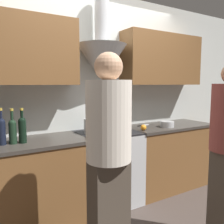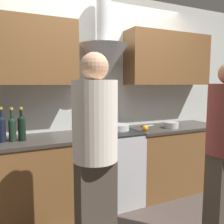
% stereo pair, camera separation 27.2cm
% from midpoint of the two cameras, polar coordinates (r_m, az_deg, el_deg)
% --- Properties ---
extents(ground_plane, '(12.00, 12.00, 0.00)m').
position_cam_midpoint_polar(ground_plane, '(2.87, 5.29, -23.77)').
color(ground_plane, '#423833').
extents(wall_back, '(8.40, 0.60, 2.60)m').
position_cam_midpoint_polar(wall_back, '(3.02, -0.40, 7.09)').
color(wall_back, silver).
rests_on(wall_back, ground_plane).
extents(counter_left, '(1.29, 0.62, 0.89)m').
position_cam_midpoint_polar(counter_left, '(2.69, -17.89, -15.68)').
color(counter_left, brown).
rests_on(counter_left, ground_plane).
extents(counter_right, '(1.27, 0.62, 0.89)m').
position_cam_midpoint_polar(counter_right, '(3.49, 16.52, -10.39)').
color(counter_right, brown).
rests_on(counter_right, ground_plane).
extents(stove_range, '(0.70, 0.60, 0.89)m').
position_cam_midpoint_polar(stove_range, '(2.96, 1.83, -13.18)').
color(stove_range, '#B7BABC').
rests_on(stove_range, ground_plane).
extents(wine_bottle_4, '(0.07, 0.07, 0.35)m').
position_cam_midpoint_polar(wine_bottle_4, '(2.50, -22.25, -3.57)').
color(wine_bottle_4, black).
rests_on(wine_bottle_4, counter_left).
extents(wine_bottle_5, '(0.07, 0.07, 0.34)m').
position_cam_midpoint_polar(wine_bottle_5, '(2.50, -20.06, -3.69)').
color(wine_bottle_5, black).
rests_on(wine_bottle_5, counter_left).
extents(wine_bottle_6, '(0.07, 0.07, 0.34)m').
position_cam_midpoint_polar(wine_bottle_6, '(2.50, -18.05, -3.45)').
color(wine_bottle_6, black).
rests_on(wine_bottle_6, counter_left).
extents(stock_pot, '(0.27, 0.27, 0.17)m').
position_cam_midpoint_polar(stock_pot, '(2.77, -1.10, -3.30)').
color(stock_pot, '#B7BABC').
rests_on(stock_pot, stove_range).
extents(mixing_bowl, '(0.26, 0.26, 0.07)m').
position_cam_midpoint_polar(mixing_bowl, '(2.94, 4.28, -3.70)').
color(mixing_bowl, '#B7BABC').
rests_on(mixing_bowl, stove_range).
extents(orange_fruit, '(0.07, 0.07, 0.07)m').
position_cam_midpoint_polar(orange_fruit, '(2.93, 10.64, -3.87)').
color(orange_fruit, orange).
rests_on(orange_fruit, counter_right).
extents(saucepan, '(0.18, 0.18, 0.08)m').
position_cam_midpoint_polar(saucepan, '(3.21, 16.51, -3.06)').
color(saucepan, '#B7BABC').
rests_on(saucepan, counter_right).
extents(chefs_knife, '(0.22, 0.07, 0.01)m').
position_cam_midpoint_polar(chefs_knife, '(3.28, 10.86, -3.30)').
color(chefs_knife, silver).
rests_on(chefs_knife, counter_right).
extents(person_foreground_left, '(0.33, 0.33, 1.68)m').
position_cam_midpoint_polar(person_foreground_left, '(1.78, 0.34, -10.44)').
color(person_foreground_left, '#473D33').
rests_on(person_foreground_left, ground_plane).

